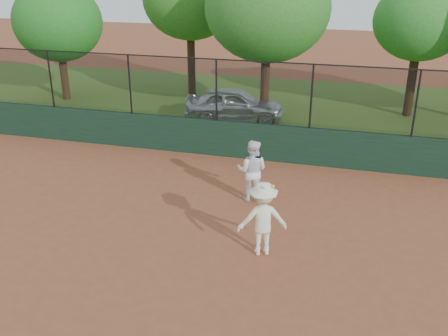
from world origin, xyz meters
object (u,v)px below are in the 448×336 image
(tree_2, at_px, (267,8))
(tree_3, at_px, (420,21))
(parked_car, at_px, (234,104))
(tree_0, at_px, (58,22))
(player_second, at_px, (252,171))
(player_main, at_px, (263,219))

(tree_2, bearing_deg, tree_3, 18.64)
(parked_car, bearing_deg, tree_0, 71.32)
(tree_0, xyz_separation_m, tree_3, (15.18, 1.41, 0.34))
(player_second, relative_size, tree_3, 0.32)
(parked_car, distance_m, player_second, 7.22)
(player_main, relative_size, tree_2, 0.28)
(player_second, relative_size, player_main, 0.93)
(tree_2, xyz_separation_m, tree_3, (5.70, 1.92, -0.53))
(tree_0, bearing_deg, parked_car, -8.13)
(player_main, xyz_separation_m, tree_0, (-11.42, 10.60, 2.62))
(player_second, relative_size, tree_0, 0.33)
(player_main, distance_m, tree_0, 15.80)
(player_main, distance_m, tree_3, 12.93)
(tree_0, bearing_deg, tree_3, 5.31)
(player_main, xyz_separation_m, tree_3, (3.76, 12.01, 2.96))
(player_main, relative_size, tree_0, 0.35)
(tree_0, bearing_deg, player_second, -37.16)
(player_main, relative_size, tree_3, 0.34)
(tree_3, bearing_deg, player_main, -107.37)
(player_second, bearing_deg, parked_car, -73.76)
(parked_car, height_order, player_second, player_second)
(tree_0, relative_size, tree_2, 0.81)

